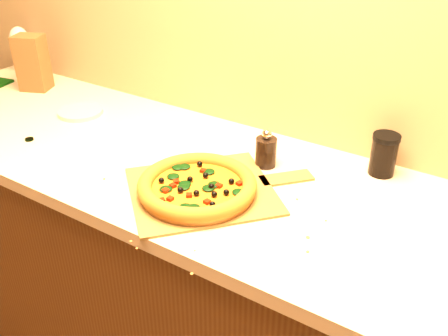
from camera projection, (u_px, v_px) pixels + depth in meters
cabinet at (247, 309)px, 1.60m from camera, size 2.80×0.65×0.86m
countertop at (251, 191)px, 1.38m from camera, size 2.84×0.68×0.04m
pizza_peel at (207, 190)px, 1.34m from camera, size 0.50×0.51×0.01m
pizza at (197, 186)px, 1.31m from camera, size 0.32×0.32×0.04m
bottle_cap at (29, 139)px, 1.60m from camera, size 0.03×0.03×0.01m
pepper_grinder at (266, 151)px, 1.44m from camera, size 0.06×0.06×0.12m
wine_glass at (20, 40)px, 2.10m from camera, size 0.08×0.08×0.20m
paper_bag at (32, 63)px, 1.95m from camera, size 0.13×0.12×0.22m
dark_jar at (384, 154)px, 1.39m from camera, size 0.08×0.08×0.12m
side_plate at (81, 112)px, 1.78m from camera, size 0.16×0.16×0.01m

